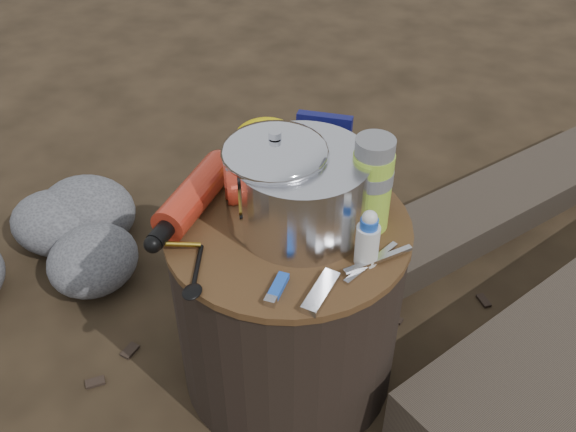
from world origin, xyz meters
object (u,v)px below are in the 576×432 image
(fuel_bottle, at_px, (194,195))
(travel_mug, at_px, (371,182))
(stump, at_px, (288,303))
(camping_pot, at_px, (276,180))
(thermos, at_px, (371,185))

(fuel_bottle, distance_m, travel_mug, 0.36)
(stump, distance_m, travel_mug, 0.34)
(camping_pot, distance_m, thermos, 0.18)
(fuel_bottle, xyz_separation_m, travel_mug, (0.33, 0.14, 0.02))
(fuel_bottle, bearing_deg, thermos, 13.88)
(camping_pot, relative_size, fuel_bottle, 0.68)
(camping_pot, distance_m, fuel_bottle, 0.18)
(camping_pot, xyz_separation_m, travel_mug, (0.16, 0.12, -0.04))
(stump, height_order, camping_pot, camping_pot)
(stump, xyz_separation_m, camping_pot, (-0.03, 0.01, 0.33))
(fuel_bottle, height_order, thermos, thermos)
(thermos, bearing_deg, travel_mug, 101.50)
(camping_pot, bearing_deg, thermos, 15.92)
(camping_pot, bearing_deg, stump, -14.18)
(stump, xyz_separation_m, thermos, (0.15, 0.06, 0.33))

